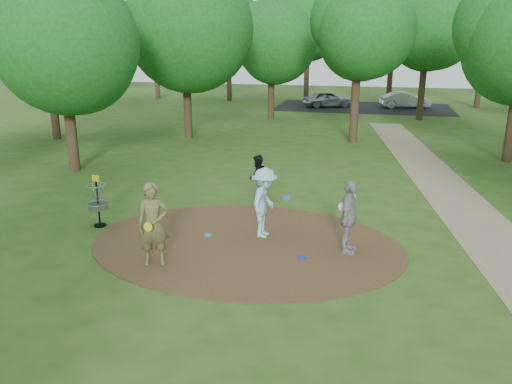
# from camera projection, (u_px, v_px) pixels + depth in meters

# --- Properties ---
(ground) EXTENTS (100.00, 100.00, 0.00)m
(ground) POSITION_uv_depth(u_px,v_px,m) (245.00, 244.00, 13.36)
(ground) COLOR #2D5119
(ground) RESTS_ON ground
(dirt_clearing) EXTENTS (8.40, 8.40, 0.02)m
(dirt_clearing) POSITION_uv_depth(u_px,v_px,m) (245.00, 244.00, 13.35)
(dirt_clearing) COLOR #47301C
(dirt_clearing) RESTS_ON ground
(footpath) EXTENTS (7.55, 39.89, 0.01)m
(footpath) POSITION_uv_depth(u_px,v_px,m) (492.00, 238.00, 13.74)
(footpath) COLOR #8C7A5B
(footpath) RESTS_ON ground
(parking_lot) EXTENTS (14.00, 8.00, 0.01)m
(parking_lot) POSITION_uv_depth(u_px,v_px,m) (363.00, 107.00, 40.79)
(parking_lot) COLOR black
(parking_lot) RESTS_ON ground
(player_observer_with_disc) EXTENTS (0.87, 0.73, 2.05)m
(player_observer_with_disc) POSITION_uv_depth(u_px,v_px,m) (153.00, 224.00, 11.88)
(player_observer_with_disc) COLOR brown
(player_observer_with_disc) RESTS_ON ground
(player_throwing_with_disc) EXTENTS (1.13, 1.31, 1.95)m
(player_throwing_with_disc) POSITION_uv_depth(u_px,v_px,m) (264.00, 203.00, 13.61)
(player_throwing_with_disc) COLOR #91C9D9
(player_throwing_with_disc) RESTS_ON ground
(player_walking_with_disc) EXTENTS (0.71, 0.84, 1.53)m
(player_walking_with_disc) POSITION_uv_depth(u_px,v_px,m) (258.00, 177.00, 16.93)
(player_walking_with_disc) COLOR black
(player_walking_with_disc) RESTS_ON ground
(player_waiting_with_disc) EXTENTS (0.60, 1.17, 1.91)m
(player_waiting_with_disc) POSITION_uv_depth(u_px,v_px,m) (349.00, 217.00, 12.55)
(player_waiting_with_disc) COLOR gray
(player_waiting_with_disc) RESTS_ON ground
(disc_ground_cyan) EXTENTS (0.22, 0.22, 0.02)m
(disc_ground_cyan) POSITION_uv_depth(u_px,v_px,m) (208.00, 235.00, 13.88)
(disc_ground_cyan) COLOR #1A89D5
(disc_ground_cyan) RESTS_ON dirt_clearing
(disc_ground_blue) EXTENTS (0.22, 0.22, 0.02)m
(disc_ground_blue) POSITION_uv_depth(u_px,v_px,m) (302.00, 257.00, 12.46)
(disc_ground_blue) COLOR #0D27E3
(disc_ground_blue) RESTS_ON dirt_clearing
(car_left) EXTENTS (4.23, 2.96, 1.34)m
(car_left) POSITION_uv_depth(u_px,v_px,m) (327.00, 99.00, 40.72)
(car_left) COLOR #A3A5AA
(car_left) RESTS_ON ground
(car_right) EXTENTS (4.10, 2.07, 1.29)m
(car_right) POSITION_uv_depth(u_px,v_px,m) (405.00, 100.00, 40.16)
(car_right) COLOR #B5B7BD
(car_right) RESTS_ON ground
(disc_golf_basket) EXTENTS (0.63, 0.63, 1.54)m
(disc_golf_basket) POSITION_uv_depth(u_px,v_px,m) (98.00, 198.00, 14.40)
(disc_golf_basket) COLOR black
(disc_golf_basket) RESTS_ON ground
(tree_ring) EXTENTS (37.47, 45.68, 8.95)m
(tree_ring) POSITION_uv_depth(u_px,v_px,m) (322.00, 42.00, 19.77)
(tree_ring) COLOR #332316
(tree_ring) RESTS_ON ground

